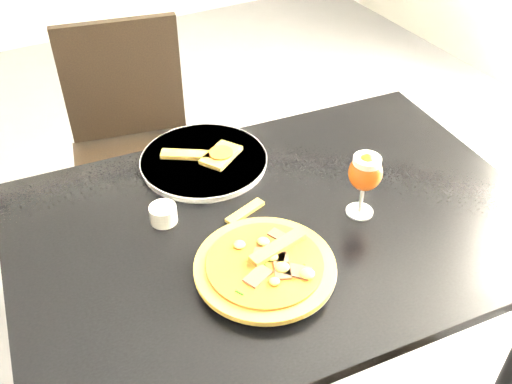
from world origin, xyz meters
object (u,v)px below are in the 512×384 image
dining_table (278,249)px  pizza (265,265)px  chair_far (135,148)px  beer_glass (365,173)px

dining_table → pizza: (-0.11, -0.13, 0.11)m
chair_far → beer_glass: same height
pizza → chair_far: bearing=90.1°
dining_table → beer_glass: bearing=-13.9°
beer_glass → pizza: bearing=-167.6°
chair_far → beer_glass: size_ratio=5.66×
chair_far → dining_table: bearing=-70.7°
pizza → beer_glass: 0.31m
chair_far → pizza: size_ratio=3.10×
chair_far → pizza: bearing=-78.3°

